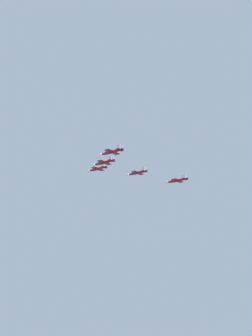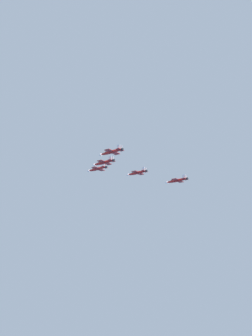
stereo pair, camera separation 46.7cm
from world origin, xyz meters
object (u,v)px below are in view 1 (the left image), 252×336
(jet_right_wingman, at_px, (137,173))
(jet_left_wingman, at_px, (104,162))
(jet_right_outer, at_px, (177,180))
(jet_left_outer, at_px, (111,152))
(jet_lead, at_px, (97,169))

(jet_right_wingman, bearing_deg, jet_left_wingman, 89.61)
(jet_left_wingman, distance_m, jet_right_outer, 48.75)
(jet_left_outer, bearing_deg, jet_right_outer, -90.98)
(jet_right_wingman, xyz_separation_m, jet_right_outer, (-2.19, 23.22, -4.40))
(jet_right_wingman, bearing_deg, jet_right_outer, -140.02)
(jet_left_outer, xyz_separation_m, jet_right_outer, (-49.51, 34.63, -0.63))
(jet_left_wingman, bearing_deg, jet_left_outer, 138.94)
(jet_left_wingman, height_order, jet_right_outer, jet_left_wingman)
(jet_left_outer, bearing_deg, jet_lead, -41.35)
(jet_lead, distance_m, jet_left_wingman, 23.62)
(jet_lead, distance_m, jet_right_wingman, 23.42)
(jet_lead, relative_size, jet_right_wingman, 1.00)
(jet_left_wingman, height_order, jet_left_outer, jet_left_wingman)
(jet_left_wingman, distance_m, jet_right_wingman, 30.25)
(jet_right_wingman, distance_m, jet_left_outer, 48.82)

